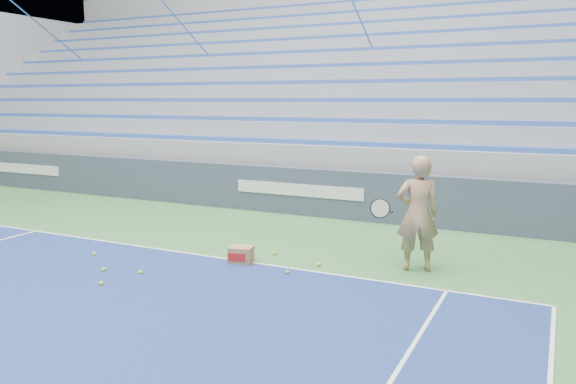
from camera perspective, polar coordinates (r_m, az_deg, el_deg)
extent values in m
cube|color=white|center=(9.84, -8.58, -6.39)|extent=(10.97, 0.05, 0.00)
cube|color=#394257|center=(13.13, 1.30, 0.09)|extent=(30.00, 0.30, 1.10)
cube|color=white|center=(18.63, -24.97, 2.13)|extent=(2.60, 0.02, 0.28)
cube|color=white|center=(12.98, 1.00, 0.21)|extent=(3.20, 0.02, 0.28)
cube|color=#979A9F|center=(17.33, 7.62, 2.28)|extent=(30.00, 8.50, 1.10)
cube|color=#979A9F|center=(17.25, 7.67, 4.92)|extent=(30.00, 8.50, 0.50)
cube|color=#3256B4|center=(13.61, 2.51, 5.10)|extent=(29.60, 0.42, 0.11)
cube|color=#979A9F|center=(17.62, 8.15, 6.63)|extent=(30.00, 7.65, 0.50)
cube|color=#3256B4|center=(14.37, 3.89, 7.31)|extent=(29.60, 0.42, 0.11)
cube|color=#979A9F|center=(18.01, 8.61, 8.27)|extent=(30.00, 6.80, 0.50)
cube|color=#3256B4|center=(15.15, 5.14, 9.29)|extent=(29.60, 0.42, 0.11)
cube|color=#979A9F|center=(18.41, 9.05, 9.84)|extent=(30.00, 5.95, 0.50)
cube|color=#3256B4|center=(15.95, 6.28, 11.08)|extent=(29.60, 0.42, 0.11)
cube|color=#979A9F|center=(18.83, 9.48, 11.34)|extent=(30.00, 5.10, 0.50)
cube|color=#3256B4|center=(16.78, 7.32, 12.68)|extent=(29.60, 0.42, 0.11)
cube|color=#979A9F|center=(19.26, 9.89, 12.77)|extent=(30.00, 4.25, 0.50)
cube|color=#3256B4|center=(17.62, 8.28, 14.13)|extent=(29.60, 0.42, 0.11)
cube|color=#979A9F|center=(19.70, 10.29, 14.14)|extent=(30.00, 3.40, 0.50)
cube|color=#3256B4|center=(18.47, 9.16, 15.45)|extent=(29.60, 0.42, 0.11)
cube|color=#979A9F|center=(20.16, 10.68, 15.44)|extent=(30.00, 2.55, 0.50)
cube|color=#3256B4|center=(19.34, 9.96, 16.64)|extent=(29.60, 0.42, 0.11)
cube|color=#979A9F|center=(20.63, 11.05, 16.69)|extent=(30.00, 1.70, 0.50)
cube|color=#3256B4|center=(20.21, 10.71, 17.73)|extent=(29.60, 0.42, 0.11)
cube|color=#979A9F|center=(21.10, 11.41, 17.88)|extent=(30.00, 0.85, 0.50)
cube|color=#979A9F|center=(26.26, -25.89, 9.30)|extent=(0.30, 8.80, 6.10)
cube|color=#979A9F|center=(21.58, 11.72, 11.80)|extent=(31.00, 0.40, 7.30)
cylinder|color=#3779C1|center=(23.95, -21.36, 13.39)|extent=(0.05, 8.53, 5.04)
cylinder|color=#3779C1|center=(20.01, -9.21, 14.81)|extent=(0.05, 8.53, 5.04)
cylinder|color=#3779C1|center=(17.30, 7.92, 15.71)|extent=(0.05, 8.53, 5.04)
imported|color=tan|center=(8.99, 13.03, -2.15)|extent=(0.78, 0.66, 1.82)
cylinder|color=black|center=(8.83, 10.46, -2.02)|extent=(0.12, 0.27, 0.08)
cylinder|color=beige|center=(8.57, 9.33, -1.65)|extent=(0.29, 0.16, 0.28)
torus|color=black|center=(8.57, 9.33, -1.65)|extent=(0.31, 0.18, 0.30)
cube|color=#967248|center=(9.32, -4.79, -6.40)|extent=(0.43, 0.36, 0.28)
cube|color=#B21E19|center=(9.20, -5.26, -6.62)|extent=(0.30, 0.08, 0.13)
sphere|color=#CBDA2C|center=(9.81, -1.35, -6.22)|extent=(0.07, 0.07, 0.07)
sphere|color=#CBDA2C|center=(9.05, -14.75, -7.89)|extent=(0.07, 0.07, 0.07)
sphere|color=#CBDA2C|center=(9.35, -18.19, -7.49)|extent=(0.07, 0.07, 0.07)
sphere|color=#CBDA2C|center=(8.68, -18.44, -8.81)|extent=(0.07, 0.07, 0.07)
sphere|color=#CBDA2C|center=(9.16, 3.15, -7.36)|extent=(0.07, 0.07, 0.07)
sphere|color=#CBDA2C|center=(8.76, -0.06, -8.15)|extent=(0.07, 0.07, 0.07)
sphere|color=#CBDA2C|center=(10.32, -19.10, -5.95)|extent=(0.07, 0.07, 0.07)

